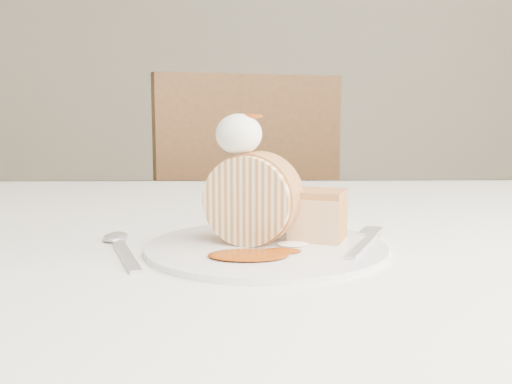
{
  "coord_description": "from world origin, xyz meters",
  "views": [
    {
      "loc": [
        -0.04,
        -0.5,
        0.89
      ],
      "look_at": [
        -0.03,
        0.07,
        0.81
      ],
      "focal_mm": 40.0,
      "sensor_mm": 36.0,
      "label": 1
    }
  ],
  "objects": [
    {
      "name": "roulade_slice",
      "position": [
        -0.03,
        0.07,
        0.8
      ],
      "size": [
        0.1,
        0.08,
        0.09
      ],
      "primitive_type": "cylinder",
      "rotation": [
        1.57,
        0.0,
        -0.36
      ],
      "color": "beige",
      "rests_on": "plate"
    },
    {
      "name": "spoon",
      "position": [
        -0.15,
        0.03,
        0.75
      ],
      "size": [
        0.07,
        0.15,
        0.0
      ],
      "primitive_type": "cube",
      "rotation": [
        0.0,
        0.0,
        0.34
      ],
      "color": "silver",
      "rests_on": "table"
    },
    {
      "name": "cake_chunk",
      "position": [
        0.04,
        0.08,
        0.78
      ],
      "size": [
        0.07,
        0.06,
        0.04
      ],
      "primitive_type": "cube",
      "rotation": [
        0.0,
        0.0,
        -0.35
      ],
      "color": "#BC7E47",
      "rests_on": "plate"
    },
    {
      "name": "caramel_drizzle",
      "position": [
        -0.03,
        0.07,
        0.89
      ],
      "size": [
        0.02,
        0.02,
        0.01
      ],
      "primitive_type": "ellipsoid",
      "color": "#8F3405",
      "rests_on": "whipped_cream"
    },
    {
      "name": "table",
      "position": [
        0.0,
        0.2,
        0.66
      ],
      "size": [
        1.4,
        0.9,
        0.75
      ],
      "color": "silver",
      "rests_on": "ground"
    },
    {
      "name": "caramel_pool",
      "position": [
        -0.03,
        0.01,
        0.76
      ],
      "size": [
        0.09,
        0.07,
        0.0
      ],
      "primitive_type": null,
      "rotation": [
        0.0,
        0.0,
        -0.35
      ],
      "color": "#8F3405",
      "rests_on": "plate"
    },
    {
      "name": "plate",
      "position": [
        -0.02,
        0.06,
        0.75
      ],
      "size": [
        0.31,
        0.31,
        0.01
      ],
      "primitive_type": "cylinder",
      "rotation": [
        0.0,
        0.0,
        -0.35
      ],
      "color": "white",
      "rests_on": "table"
    },
    {
      "name": "whipped_cream",
      "position": [
        -0.04,
        0.07,
        0.87
      ],
      "size": [
        0.05,
        0.05,
        0.04
      ],
      "primitive_type": "ellipsoid",
      "color": "white",
      "rests_on": "roulade_slice"
    },
    {
      "name": "chair_far",
      "position": [
        -0.06,
        0.97,
        0.56
      ],
      "size": [
        0.59,
        0.59,
        0.98
      ],
      "rotation": [
        0.0,
        0.0,
        3.48
      ],
      "color": "brown",
      "rests_on": "ground"
    },
    {
      "name": "fork",
      "position": [
        0.08,
        0.04,
        0.76
      ],
      "size": [
        0.08,
        0.14,
        0.0
      ],
      "primitive_type": "cube",
      "rotation": [
        0.0,
        0.0,
        -0.41
      ],
      "color": "silver",
      "rests_on": "plate"
    }
  ]
}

